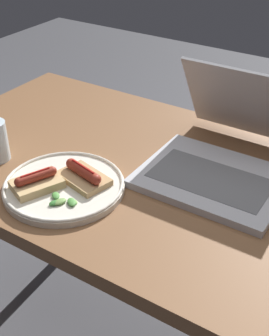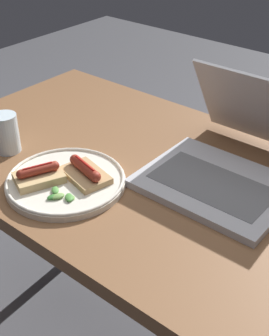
% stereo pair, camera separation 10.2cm
% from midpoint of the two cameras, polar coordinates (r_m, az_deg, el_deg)
% --- Properties ---
extents(desk, '(1.40, 0.69, 0.75)m').
position_cam_midpoint_polar(desk, '(1.13, 7.86, -4.69)').
color(desk, brown).
rests_on(desk, ground_plane).
extents(laptop, '(0.33, 0.38, 0.23)m').
position_cam_midpoint_polar(laptop, '(1.11, 14.08, 0.63)').
color(laptop, '#B7B7BC').
rests_on(laptop, desk).
extents(plate, '(0.27, 0.27, 0.02)m').
position_cam_midpoint_polar(plate, '(1.07, -5.70, -1.67)').
color(plate, silver).
rests_on(plate, desk).
extents(sausage_toast_left, '(0.13, 0.10, 0.04)m').
position_cam_midpoint_polar(sausage_toast_left, '(1.06, -3.30, -0.61)').
color(sausage_toast_left, tan).
rests_on(sausage_toast_left, plate).
extents(sausage_toast_middle, '(0.11, 0.13, 0.04)m').
position_cam_midpoint_polar(sausage_toast_middle, '(1.06, -8.93, -0.99)').
color(sausage_toast_middle, tan).
rests_on(sausage_toast_middle, plate).
extents(salad_pile, '(0.08, 0.05, 0.01)m').
position_cam_midpoint_polar(salad_pile, '(1.01, -6.27, -3.44)').
color(salad_pile, '#387A33').
rests_on(salad_pile, plate).
extents(drinking_glass, '(0.06, 0.06, 0.10)m').
position_cam_midpoint_polar(drinking_glass, '(1.21, -13.07, 4.09)').
color(drinking_glass, silver).
rests_on(drinking_glass, desk).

